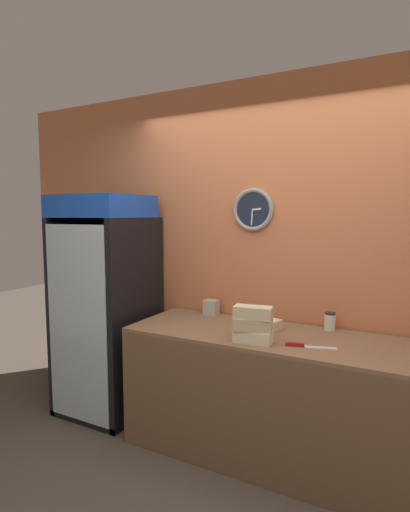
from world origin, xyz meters
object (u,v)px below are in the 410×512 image
sandwich_stack_middle (253,325)px  sandwich_stack_top (253,312)px  condiment_jar (330,321)px  beverage_cooler (110,294)px  sandwich_flat_left (266,323)px  chefs_knife (304,346)px  sandwich_stack_bottom (253,337)px  napkin_dispenser (211,307)px

sandwich_stack_middle → sandwich_stack_top: size_ratio=1.02×
sandwich_stack_top → condiment_jar: sandwich_stack_top is taller
beverage_cooler → condiment_jar: bearing=7.6°
sandwich_flat_left → chefs_knife: (0.34, -0.28, -0.03)m
sandwich_stack_bottom → sandwich_stack_middle: bearing=180.0°
sandwich_stack_bottom → sandwich_flat_left: bearing=94.9°
sandwich_stack_middle → condiment_jar: 0.64m
napkin_dispenser → sandwich_flat_left: bearing=-17.4°
sandwich_stack_middle → condiment_jar: size_ratio=2.03×
sandwich_stack_bottom → sandwich_stack_top: (-0.00, 0.00, 0.16)m
chefs_knife → condiment_jar: condiment_jar is taller
sandwich_flat_left → napkin_dispenser: (-0.52, 0.16, 0.02)m
sandwich_stack_middle → sandwich_stack_bottom: bearing=0.0°
sandwich_flat_left → sandwich_stack_bottom: bearing=-85.1°
beverage_cooler → napkin_dispenser: (0.85, 0.23, -0.07)m
beverage_cooler → sandwich_flat_left: size_ratio=8.05×
chefs_knife → condiment_jar: 0.46m
beverage_cooler → chefs_knife: 1.73m
sandwich_stack_middle → napkin_dispenser: (-0.55, 0.51, -0.06)m
sandwich_stack_top → sandwich_stack_middle: bearing=0.0°
sandwich_flat_left → chefs_knife: 0.44m
sandwich_stack_bottom → sandwich_stack_top: 0.16m
beverage_cooler → sandwich_stack_middle: size_ratio=7.15×
sandwich_stack_middle → chefs_knife: bearing=12.3°
sandwich_flat_left → chefs_knife: bearing=-39.4°
sandwich_stack_bottom → condiment_jar: (0.38, 0.51, 0.02)m
beverage_cooler → condiment_jar: size_ratio=14.52×
sandwich_stack_bottom → condiment_jar: condiment_jar is taller
beverage_cooler → sandwich_flat_left: beverage_cooler is taller
beverage_cooler → sandwich_flat_left: 1.38m
chefs_knife → napkin_dispenser: bearing=152.8°
sandwich_stack_top → sandwich_flat_left: bearing=94.9°
sandwich_stack_middle → beverage_cooler: bearing=169.0°
beverage_cooler → sandwich_stack_bottom: bearing=-11.0°
chefs_knife → napkin_dispenser: napkin_dispenser is taller
beverage_cooler → sandwich_stack_top: beverage_cooler is taller
sandwich_stack_bottom → chefs_knife: bearing=12.3°
chefs_knife → condiment_jar: (0.07, 0.45, 0.05)m
sandwich_stack_top → beverage_cooler: bearing=169.0°
sandwich_stack_top → sandwich_flat_left: size_ratio=1.11×
beverage_cooler → sandwich_stack_top: bearing=-11.0°
beverage_cooler → chefs_knife: (1.71, -0.21, -0.12)m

